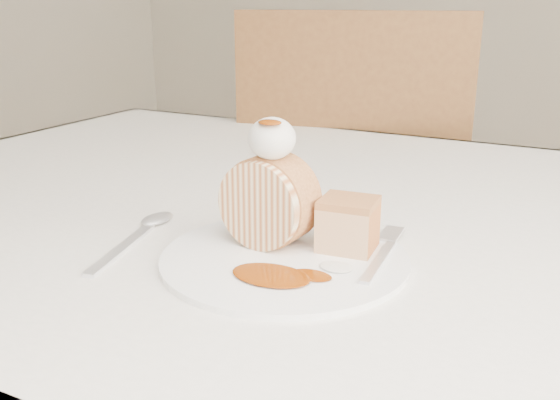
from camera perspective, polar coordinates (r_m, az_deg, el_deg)
The scene contains 10 objects.
table at distance 0.78m, azimuth 6.14°, elevation -7.13°, with size 1.40×0.90×0.75m.
chair_far at distance 1.39m, azimuth 6.97°, elevation -0.42°, with size 0.54×0.54×0.97m.
plate at distance 0.60m, azimuth 0.42°, elevation -5.33°, with size 0.24×0.24×0.01m, color white.
roulade_slice at distance 0.61m, azimuth -1.03°, elevation -0.12°, with size 0.09×0.09×0.05m, color beige.
cake_chunk at distance 0.61m, azimuth 6.23°, elevation -2.49°, with size 0.05×0.05×0.04m, color #BF7D48.
whipped_cream at distance 0.59m, azimuth -0.74°, elevation 5.65°, with size 0.05×0.05×0.04m, color white.
caramel_drizzle at distance 0.57m, azimuth -0.94°, elevation 7.60°, with size 0.02×0.02×0.01m, color #772E04.
caramel_pool at distance 0.55m, azimuth -0.83°, elevation -6.88°, with size 0.07×0.05×0.00m, color #772E04, non-canonical shape.
fork at distance 0.59m, azimuth 9.01°, elevation -5.57°, with size 0.02×0.14×0.00m, color silver.
spoon at distance 0.64m, azimuth -14.28°, elevation -4.35°, with size 0.02×0.16×0.00m, color silver.
Camera 1 is at (0.25, -0.46, 0.99)m, focal length 40.00 mm.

